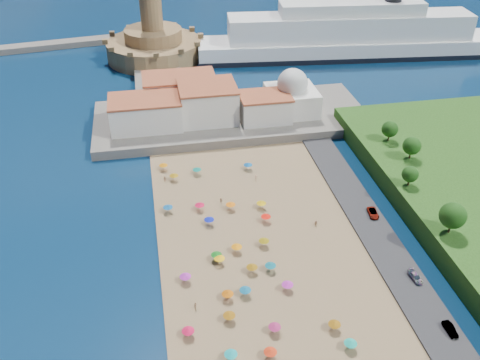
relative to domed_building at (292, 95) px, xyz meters
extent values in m
plane|color=#071938|center=(-30.00, -71.00, -8.97)|extent=(700.00, 700.00, 0.00)
cube|color=#59544C|center=(-20.00, 2.00, -7.47)|extent=(90.00, 36.00, 3.00)
cube|color=#59544C|center=(-42.00, 37.00, -7.77)|extent=(18.00, 70.00, 2.40)
cube|color=silver|center=(-48.00, -2.00, -1.47)|extent=(22.00, 14.00, 9.00)
cube|color=silver|center=(-28.00, 0.00, -0.47)|extent=(18.00, 16.00, 11.00)
cube|color=silver|center=(-10.00, -4.00, -1.97)|extent=(16.00, 12.00, 8.00)
cube|color=silver|center=(-36.00, 12.00, -0.97)|extent=(24.00, 14.00, 10.00)
cube|color=silver|center=(0.00, 0.00, -1.97)|extent=(16.00, 16.00, 8.00)
sphere|color=silver|center=(0.00, 0.00, 4.03)|extent=(10.00, 10.00, 10.00)
cylinder|color=silver|center=(0.00, 0.00, 7.83)|extent=(1.20, 1.20, 1.60)
cylinder|color=olive|center=(-42.00, 67.00, -4.97)|extent=(40.00, 40.00, 8.00)
cylinder|color=olive|center=(-42.00, 67.00, 1.53)|extent=(24.00, 24.00, 5.00)
cylinder|color=olive|center=(-42.00, 67.00, 11.03)|extent=(9.00, 9.00, 14.00)
cube|color=black|center=(40.17, 55.18, -7.93)|extent=(130.89, 31.83, 2.08)
cube|color=white|center=(40.17, 55.18, -5.12)|extent=(129.85, 31.34, 7.72)
cube|color=white|center=(40.17, 55.18, 3.89)|extent=(103.92, 25.41, 10.29)
cube|color=white|center=(40.17, 55.18, 11.61)|extent=(60.91, 17.81, 5.15)
cylinder|color=gray|center=(-30.89, -78.16, -7.72)|extent=(0.07, 0.07, 2.00)
cone|color=#0E6089|center=(-30.89, -78.16, -6.82)|extent=(2.50, 2.50, 0.60)
cylinder|color=gray|center=(-20.56, -29.32, -7.72)|extent=(0.07, 0.07, 2.00)
cone|color=#0B5294|center=(-20.56, -29.32, -6.82)|extent=(2.50, 2.50, 0.60)
cylinder|color=gray|center=(-29.40, -94.47, -7.72)|extent=(0.07, 0.07, 2.00)
cone|color=red|center=(-29.40, -94.47, -6.82)|extent=(2.50, 2.50, 0.60)
cylinder|color=gray|center=(-23.56, -63.28, -7.72)|extent=(0.07, 0.07, 2.00)
cone|color=#8B740C|center=(-23.56, -63.28, -6.82)|extent=(2.50, 2.50, 0.60)
cylinder|color=gray|center=(-41.88, -31.13, -7.72)|extent=(0.07, 0.07, 2.00)
cone|color=#A0740E|center=(-41.88, -31.13, -6.82)|extent=(2.50, 2.50, 0.60)
cylinder|color=gray|center=(-36.59, -93.64, -7.72)|extent=(0.07, 0.07, 2.00)
cone|color=#119D9D|center=(-36.59, -93.64, -6.82)|extent=(2.50, 2.50, 0.60)
cylinder|color=gray|center=(-42.73, -71.83, -7.72)|extent=(0.07, 0.07, 2.00)
cone|color=#AA24A5|center=(-42.73, -71.83, -6.82)|extent=(2.50, 2.50, 0.60)
cylinder|color=gray|center=(-28.11, -71.59, -7.72)|extent=(0.07, 0.07, 2.00)
cone|color=#8B5E0C|center=(-28.11, -71.59, -6.82)|extent=(2.50, 2.50, 0.60)
cylinder|color=gray|center=(-34.68, -78.58, -7.72)|extent=(0.07, 0.07, 2.00)
cone|color=#C35A08|center=(-34.68, -78.58, -6.82)|extent=(2.50, 2.50, 0.60)
cylinder|color=gray|center=(-44.59, -45.82, -7.72)|extent=(0.07, 0.07, 2.00)
cone|color=#0F5590|center=(-44.59, -45.82, -6.82)|extent=(2.50, 2.50, 0.60)
cylinder|color=gray|center=(-34.69, -67.40, -7.72)|extent=(0.07, 0.07, 2.00)
cone|color=#FEB70D|center=(-34.69, -67.40, -6.82)|extent=(2.50, 2.50, 0.60)
cylinder|color=gray|center=(-15.69, -90.35, -7.72)|extent=(0.07, 0.07, 2.00)
cone|color=#8D590C|center=(-15.69, -90.35, -6.82)|extent=(2.50, 2.50, 0.60)
cylinder|color=gray|center=(-28.75, -47.58, -7.72)|extent=(0.07, 0.07, 2.00)
cone|color=orange|center=(-28.75, -47.58, -6.82)|extent=(2.50, 2.50, 0.60)
cylinder|color=gray|center=(-27.22, -88.89, -7.72)|extent=(0.07, 0.07, 2.00)
cone|color=#A1225A|center=(-27.22, -88.89, -6.82)|extent=(2.50, 2.50, 0.60)
cylinder|color=gray|center=(-36.55, -46.37, -7.72)|extent=(0.07, 0.07, 2.00)
cone|color=red|center=(-36.55, -46.37, -6.82)|extent=(2.50, 2.50, 0.60)
cylinder|color=gray|center=(-35.00, -52.85, -7.72)|extent=(0.07, 0.07, 2.00)
cone|color=#0D1AAF|center=(-35.00, -52.85, -6.82)|extent=(2.50, 2.50, 0.60)
cylinder|color=gray|center=(-21.84, -78.21, -7.72)|extent=(0.07, 0.07, 2.00)
cone|color=#B927A8|center=(-21.84, -78.21, -6.82)|extent=(2.50, 2.50, 0.60)
cylinder|color=gray|center=(-20.89, -48.47, -7.72)|extent=(0.07, 0.07, 2.00)
cone|color=gold|center=(-20.89, -48.47, -6.82)|extent=(2.50, 2.50, 0.60)
cylinder|color=gray|center=(-24.02, -71.79, -7.72)|extent=(0.07, 0.07, 2.00)
cone|color=#0D6778|center=(-24.02, -71.79, -6.82)|extent=(2.50, 2.50, 0.60)
cylinder|color=gray|center=(-14.27, -95.30, -7.72)|extent=(0.07, 0.07, 2.00)
cone|color=#11A088|center=(-14.27, -95.30, -6.82)|extent=(2.50, 2.50, 0.60)
cylinder|color=gray|center=(-44.40, -25.07, -7.72)|extent=(0.07, 0.07, 2.00)
cone|color=orange|center=(-44.40, -25.07, -6.82)|extent=(2.50, 2.50, 0.60)
cylinder|color=gray|center=(-35.33, -84.40, -7.72)|extent=(0.07, 0.07, 2.00)
cone|color=#8E580C|center=(-35.33, -84.40, -6.82)|extent=(2.50, 2.50, 0.60)
cylinder|color=gray|center=(-21.00, -54.21, -7.72)|extent=(0.07, 0.07, 2.00)
cone|color=#FC180B|center=(-21.00, -54.21, -6.82)|extent=(2.50, 2.50, 0.60)
cylinder|color=gray|center=(-43.69, -86.79, -7.72)|extent=(0.07, 0.07, 2.00)
cone|color=#C8103E|center=(-43.69, -86.79, -6.82)|extent=(2.50, 2.50, 0.60)
cylinder|color=gray|center=(-35.16, -66.08, -7.72)|extent=(0.07, 0.07, 2.00)
cone|color=#136D18|center=(-35.16, -66.08, -6.82)|extent=(2.50, 2.50, 0.60)
cylinder|color=gray|center=(-30.17, -64.21, -7.72)|extent=(0.07, 0.07, 2.00)
cone|color=orange|center=(-30.17, -64.21, -6.82)|extent=(2.50, 2.50, 0.60)
cylinder|color=gray|center=(-35.23, -29.18, -7.72)|extent=(0.07, 0.07, 2.00)
cone|color=#0D7867|center=(-35.23, -29.18, -6.82)|extent=(2.50, 2.50, 0.60)
imported|color=tan|center=(-44.42, -31.17, -7.87)|extent=(1.02, 0.48, 1.70)
imported|color=tan|center=(-41.44, -79.80, -7.91)|extent=(0.68, 0.84, 1.63)
imported|color=tan|center=(-9.29, -58.13, -7.91)|extent=(1.51, 0.50, 1.62)
imported|color=tan|center=(-30.71, -44.32, -7.91)|extent=(0.99, 0.91, 1.63)
imported|color=tan|center=(-19.46, -35.41, -7.80)|extent=(0.98, 1.33, 1.85)
imported|color=gray|center=(6.00, -80.52, -7.63)|extent=(2.22, 4.58, 1.28)
imported|color=gray|center=(6.00, -95.20, -7.60)|extent=(1.53, 4.15, 1.36)
imported|color=gray|center=(6.00, -57.04, -7.60)|extent=(2.90, 5.14, 1.36)
cylinder|color=#382314|center=(16.84, -72.79, -1.31)|extent=(0.50, 0.50, 3.34)
sphere|color=#14380F|center=(16.84, -72.79, 1.70)|extent=(6.01, 6.01, 6.01)
cylinder|color=#382314|center=(16.38, -53.15, -1.80)|extent=(0.50, 0.50, 2.34)
sphere|color=#14380F|center=(16.38, -53.15, 0.31)|extent=(4.22, 4.22, 4.22)
cylinder|color=#382314|center=(22.71, -40.67, -1.57)|extent=(0.50, 0.50, 2.81)
sphere|color=#14380F|center=(22.71, -40.67, 0.96)|extent=(5.06, 5.06, 5.06)
cylinder|color=#382314|center=(21.13, -29.95, -1.65)|extent=(0.50, 0.50, 2.65)
sphere|color=#14380F|center=(21.13, -29.95, 0.73)|extent=(4.76, 4.76, 4.76)
camera|label=1|loc=(-46.74, -157.07, 72.48)|focal=40.00mm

